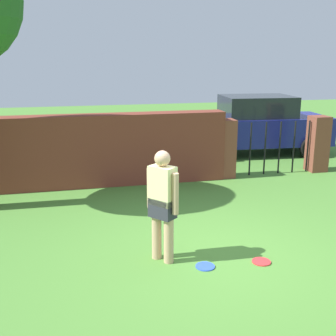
% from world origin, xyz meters
% --- Properties ---
extents(ground_plane, '(40.00, 40.00, 0.00)m').
position_xyz_m(ground_plane, '(0.00, 0.00, 0.00)').
color(ground_plane, '#4C8433').
extents(brick_wall, '(6.00, 0.50, 1.61)m').
position_xyz_m(brick_wall, '(-1.50, 3.97, 0.81)').
color(brick_wall, brown).
rests_on(brick_wall, ground).
extents(person, '(0.40, 0.44, 1.62)m').
position_xyz_m(person, '(-0.80, 0.03, 0.90)').
color(person, tan).
rests_on(person, ground).
extents(fence_gate, '(2.93, 0.44, 1.40)m').
position_xyz_m(fence_gate, '(2.84, 3.97, 0.70)').
color(fence_gate, brown).
rests_on(fence_gate, ground).
extents(car, '(4.31, 2.16, 1.72)m').
position_xyz_m(car, '(3.39, 6.16, 0.86)').
color(car, navy).
rests_on(car, ground).
extents(frisbee_blue, '(0.27, 0.27, 0.02)m').
position_xyz_m(frisbee_blue, '(-0.26, -0.31, 0.01)').
color(frisbee_blue, blue).
rests_on(frisbee_blue, ground).
extents(frisbee_red, '(0.27, 0.27, 0.02)m').
position_xyz_m(frisbee_red, '(0.56, -0.36, 0.01)').
color(frisbee_red, red).
rests_on(frisbee_red, ground).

